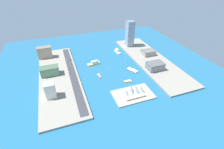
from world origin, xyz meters
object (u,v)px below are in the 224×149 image
carpark_squat_concrete (149,52)px  sedan_silver (69,71)px  apartment_midrise_tan (45,52)px  warehouse_low_gray (155,66)px  ferry_yellow_fast (94,63)px  traffic_light_waterfront (78,77)px  tugboat_red (99,76)px  pickup_red (70,59)px  hotel_broad_white (50,90)px  taxi_yellow_cab (71,64)px  terminal_long_green (50,71)px  tower_tall_glass (130,34)px  van_white (67,60)px  barge_flat_brown (133,70)px  ferry_white_commuter (117,51)px  water_taxi_orange (128,81)px  opera_landmark (134,90)px

carpark_squat_concrete → sedan_silver: size_ratio=6.53×
apartment_midrise_tan → warehouse_low_gray: 238.36m
ferry_yellow_fast → traffic_light_waterfront: (41.20, 47.48, 4.52)m
tugboat_red → traffic_light_waterfront: bearing=0.0°
sedan_silver → pickup_red: bearing=-100.1°
hotel_broad_white → taxi_yellow_cab: size_ratio=4.97×
terminal_long_green → pickup_red: (-43.56, -46.78, -7.43)m
tower_tall_glass → van_white: (160.70, 26.73, -30.28)m
ferry_yellow_fast → taxi_yellow_cab: (46.93, -10.92, 1.09)m
hotel_broad_white → barge_flat_brown: bearing=-169.1°
tugboat_red → ferry_white_commuter: (-70.29, -83.54, 1.49)m
ferry_white_commuter → traffic_light_waterfront: traffic_light_waterfront is taller
barge_flat_brown → sedan_silver: 124.04m
sedan_silver → tower_tall_glass: bearing=-155.4°
barge_flat_brown → water_taxi_orange: size_ratio=1.71×
tugboat_red → opera_landmark: (-37.01, 70.36, 8.46)m
warehouse_low_gray → traffic_light_waterfront: (148.38, -17.67, -2.88)m
hotel_broad_white → opera_landmark: 129.62m
terminal_long_green → opera_landmark: bearing=140.0°
warehouse_low_gray → taxi_yellow_cab: bearing=-26.3°
water_taxi_orange → carpark_squat_concrete: size_ratio=0.52×
pickup_red → opera_landmark: 169.67m
sedan_silver → tugboat_red: bearing=148.7°
ferry_yellow_fast → ferry_white_commuter: size_ratio=1.10×
ferry_yellow_fast → water_taxi_orange: size_ratio=1.92×
hotel_broad_white → van_white: bearing=-108.5°
tugboat_red → carpark_squat_concrete: 137.35m
van_white → ferry_yellow_fast: bearing=149.6°
taxi_yellow_cab → terminal_long_green: bearing=31.8°
water_taxi_orange → apartment_midrise_tan: 198.83m
terminal_long_green → van_white: bearing=-128.5°
barge_flat_brown → hotel_broad_white: hotel_broad_white is taller
apartment_midrise_tan → pickup_red: size_ratio=6.57×
ferry_yellow_fast → tower_tall_glass: 126.64m
barge_flat_brown → terminal_long_green: (154.20, -35.76, 10.36)m
tugboat_red → warehouse_low_gray: warehouse_low_gray is taller
ferry_white_commuter → barge_flat_brown: bearing=88.7°
hotel_broad_white → van_white: (-37.14, -111.04, -11.83)m
water_taxi_orange → ferry_white_commuter: (-26.54, -118.97, 1.39)m
tugboat_red → sedan_silver: sedan_silver is taller
barge_flat_brown → traffic_light_waterfront: bearing=-1.6°
warehouse_low_gray → opera_landmark: opera_landmark is taller
terminal_long_green → traffic_light_waterfront: (-47.08, 32.75, -4.06)m
barge_flat_brown → apartment_midrise_tan: size_ratio=0.85×
terminal_long_green → traffic_light_waterfront: terminal_long_green is taller
ferry_white_commuter → sedan_silver: bearing=23.5°
pickup_red → sedan_silver: bearing=79.9°
tower_tall_glass → pickup_red: (153.18, 25.32, -30.22)m
barge_flat_brown → tower_tall_glass: 120.59m
traffic_light_waterfront → opera_landmark: size_ratio=0.18×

